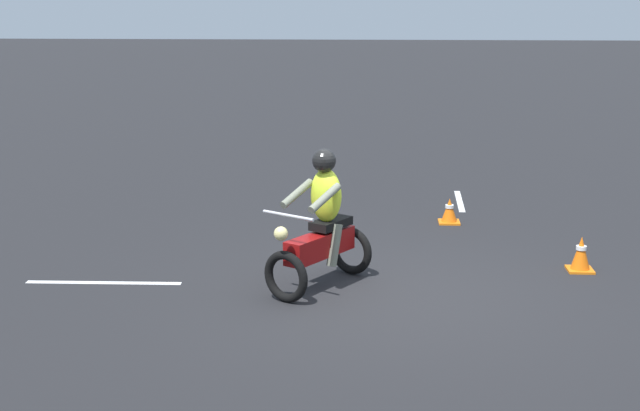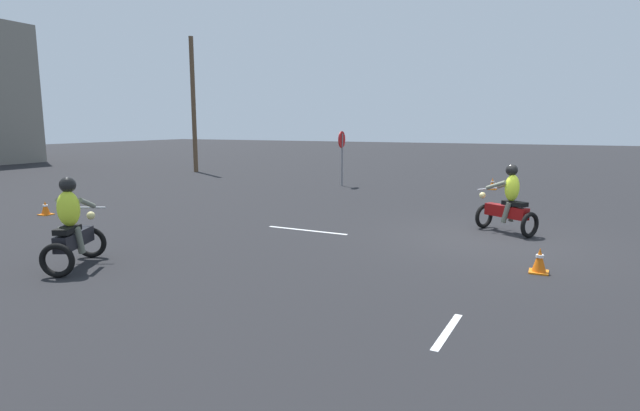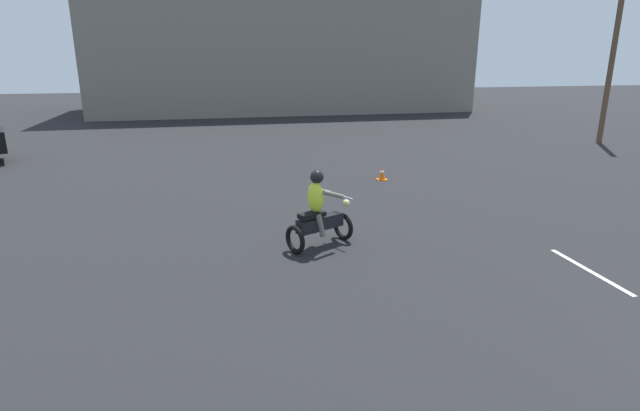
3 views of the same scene
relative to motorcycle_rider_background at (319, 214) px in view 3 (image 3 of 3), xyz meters
The scene contains 6 objects.
motorcycle_rider_background is the anchor object (origin of this frame).
traffic_cone_near_left 6.37m from the motorcycle_rider_background, 58.05° to the left, with size 0.32×0.32×0.41m.
lane_stripe_n 5.29m from the motorcycle_rider_background, 26.98° to the right, with size 0.10×2.16×0.01m, color silver.
utility_pole_near 19.02m from the motorcycle_rider_background, 32.53° to the left, with size 0.24×0.24×7.19m, color brown.
utility_pole_far 26.71m from the motorcycle_rider_background, 84.51° to the left, with size 0.24×0.24×8.08m, color brown.
building_backdrop 30.49m from the motorcycle_rider_background, 82.56° to the left, with size 26.79×11.37×9.14m, color gray.
Camera 3 is at (-7.80, -3.06, 3.83)m, focal length 28.00 mm.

